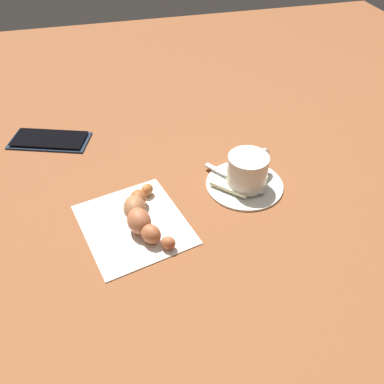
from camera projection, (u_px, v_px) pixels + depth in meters
The scene contains 8 objects.
ground_plane at pixel (184, 200), 0.70m from camera, with size 1.80×1.80×0.00m, color brown.
saucer at pixel (244, 184), 0.72m from camera, with size 0.14×0.14×0.01m, color silver.
espresso_cup at pixel (248, 170), 0.70m from camera, with size 0.09×0.07×0.06m.
teaspoon at pixel (244, 183), 0.72m from camera, with size 0.08×0.11×0.01m.
sugar_packet at pixel (231, 189), 0.70m from camera, with size 0.07×0.02×0.01m, color beige.
napkin at pixel (134, 224), 0.65m from camera, with size 0.15×0.17×0.00m, color silver.
croissant at pixel (141, 215), 0.64m from camera, with size 0.07×0.15×0.04m.
cell_phone at pixel (50, 140), 0.83m from camera, with size 0.17×0.12×0.01m.
Camera 1 is at (0.11, 0.50, 0.47)m, focal length 38.53 mm.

